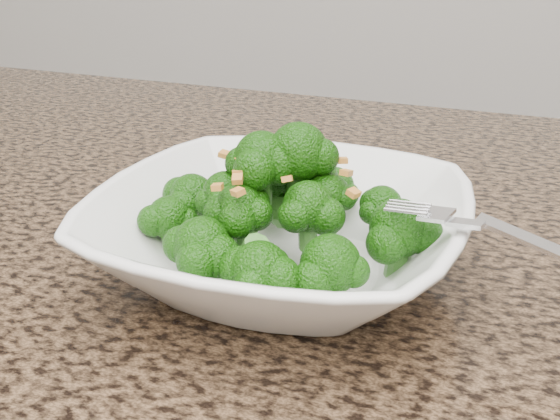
% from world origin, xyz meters
% --- Properties ---
extents(granite_counter, '(1.64, 1.04, 0.03)m').
position_xyz_m(granite_counter, '(0.00, 0.30, 0.89)').
color(granite_counter, brown).
rests_on(granite_counter, cabinet).
extents(bowl, '(0.26, 0.26, 0.06)m').
position_xyz_m(bowl, '(0.06, 0.32, 0.93)').
color(bowl, white).
rests_on(bowl, granite_counter).
extents(broccoli_pile, '(0.22, 0.22, 0.07)m').
position_xyz_m(broccoli_pile, '(0.06, 0.32, 1.00)').
color(broccoli_pile, '#175209').
rests_on(broccoli_pile, bowl).
extents(garlic_topping, '(0.13, 0.13, 0.01)m').
position_xyz_m(garlic_topping, '(0.06, 0.32, 1.03)').
color(garlic_topping, orange).
rests_on(garlic_topping, broccoli_pile).
extents(fork, '(0.17, 0.06, 0.01)m').
position_xyz_m(fork, '(0.19, 0.31, 0.97)').
color(fork, silver).
rests_on(fork, bowl).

